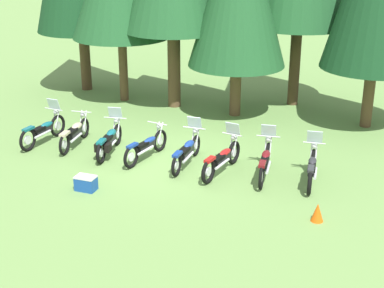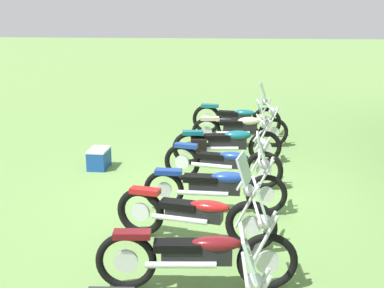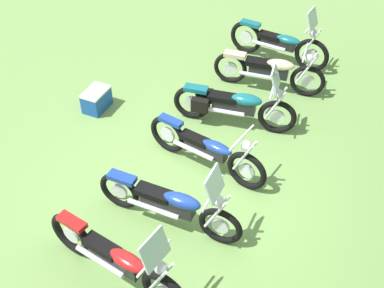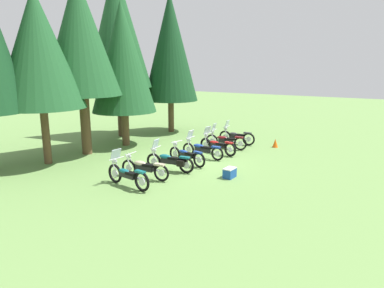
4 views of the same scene
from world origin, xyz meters
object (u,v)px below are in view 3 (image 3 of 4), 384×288
Objects in this scene: motorcycle_0 at (280,43)px; motorcycle_4 at (170,203)px; motorcycle_2 at (233,104)px; motorcycle_5 at (117,260)px; motorcycle_1 at (270,70)px; motorcycle_3 at (206,149)px; picnic_cooler at (96,100)px.

motorcycle_0 is 5.16m from motorcycle_4.
motorcycle_5 is at bearing -101.63° from motorcycle_2.
motorcycle_1 is at bearing -77.76° from motorcycle_0.
motorcycle_3 is (1.28, -0.04, -0.04)m from motorcycle_2.
motorcycle_3 is at bearing -97.85° from motorcycle_2.
motorcycle_2 is at bearing -87.42° from motorcycle_0.
motorcycle_3 reaches higher than picnic_cooler.
motorcycle_5 is (2.52, -0.33, 0.02)m from motorcycle_3.
motorcycle_0 is at bearing 88.65° from motorcycle_4.
motorcycle_0 is 0.97× the size of motorcycle_4.
motorcycle_4 is 4.00× the size of picnic_cooler.
motorcycle_5 is at bearing 34.30° from picnic_cooler.
motorcycle_3 is at bearing -101.83° from motorcycle_1.
motorcycle_5 reaches higher than motorcycle_2.
motorcycle_0 is at bearing 136.25° from picnic_cooler.
motorcycle_3 is 2.71m from picnic_cooler.
motorcycle_5 is at bearing -99.93° from motorcycle_4.
motorcycle_5 is at bearing -87.28° from motorcycle_0.
picnic_cooler is at bearing 175.97° from motorcycle_3.
motorcycle_3 is at bearing 95.07° from motorcycle_5.
motorcycle_2 is at bearing 100.68° from picnic_cooler.
motorcycle_5 is (5.20, -0.69, -0.00)m from motorcycle_1.
motorcycle_3 is (3.79, -0.29, -0.04)m from motorcycle_0.
motorcycle_4 is (2.64, -0.11, -0.01)m from motorcycle_2.
motorcycle_3 reaches higher than motorcycle_1.
motorcycle_0 reaches higher than motorcycle_2.
motorcycle_1 is at bearing 122.57° from picnic_cooler.
motorcycle_4 is 1.01× the size of motorcycle_5.
motorcycle_5 is (6.32, -0.62, -0.02)m from motorcycle_0.
motorcycle_1 is 0.99× the size of motorcycle_2.
motorcycle_2 is at bearing 96.98° from motorcycle_5.
motorcycle_2 reaches higher than picnic_cooler.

